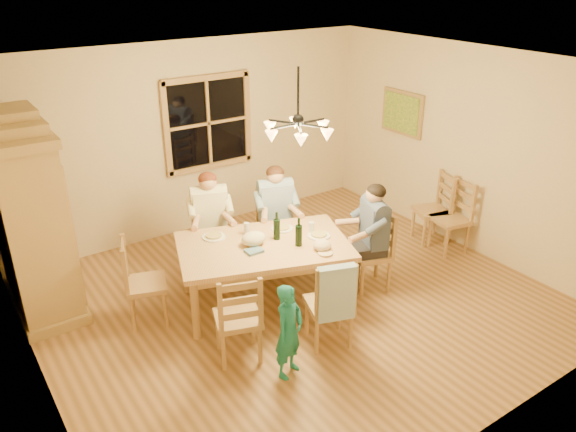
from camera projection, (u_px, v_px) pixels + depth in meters
floor at (297, 301)px, 6.56m from camera, size 5.50×5.50×0.00m
ceiling at (298, 66)px, 5.43m from camera, size 5.50×5.00×0.02m
wall_back at (195, 139)px, 7.87m from camera, size 5.50×0.02×2.70m
wall_left at (23, 268)px, 4.59m from camera, size 0.02×5.00×2.70m
wall_right at (467, 150)px, 7.41m from camera, size 0.02×5.00×2.70m
window at (208, 123)px, 7.87m from camera, size 1.30×0.06×1.30m
painting at (402, 113)px, 8.18m from camera, size 0.06×0.78×0.64m
chandelier at (298, 129)px, 5.69m from camera, size 0.77×0.68×0.71m
armoire at (30, 221)px, 6.08m from camera, size 0.66×1.40×2.30m
dining_table at (264, 252)px, 6.28m from camera, size 2.15×1.70×0.76m
chair_far_left at (212, 249)px, 7.10m from camera, size 0.55×0.54×0.99m
chair_far_right at (276, 241)px, 7.30m from camera, size 0.55×0.54×0.99m
chair_near_left at (238, 331)px, 5.54m from camera, size 0.55×0.54×0.99m
chair_near_right at (328, 316)px, 5.77m from camera, size 0.55×0.54×0.99m
chair_end_left at (148, 296)px, 6.12m from camera, size 0.54×0.55×0.99m
chair_end_right at (370, 264)px, 6.75m from camera, size 0.54×0.55×0.99m
adult_woman at (210, 211)px, 6.87m from camera, size 0.50×0.52×0.87m
adult_plaid_man at (276, 203)px, 7.07m from camera, size 0.50×0.52×0.87m
adult_slate_man at (373, 224)px, 6.52m from camera, size 0.52×0.50×0.87m
towel at (336, 293)px, 5.43m from camera, size 0.39×0.22×0.58m
wine_bottle_a at (277, 226)px, 6.29m from camera, size 0.08×0.08×0.33m
wine_bottle_b at (299, 232)px, 6.14m from camera, size 0.08×0.08×0.33m
plate_woman at (214, 237)px, 6.38m from camera, size 0.26×0.26×0.02m
plate_plaid at (282, 228)px, 6.58m from camera, size 0.26×0.26×0.02m
plate_slate at (319, 236)px, 6.41m from camera, size 0.26×0.26×0.02m
wine_glass_a at (247, 228)px, 6.44m from camera, size 0.06×0.06×0.14m
wine_glass_b at (311, 228)px, 6.46m from camera, size 0.06×0.06×0.14m
cap at (322, 245)px, 6.10m from camera, size 0.20×0.20×0.11m
napkin at (254, 251)px, 6.06m from camera, size 0.22×0.19×0.03m
cloth_bundle at (254, 239)px, 6.19m from camera, size 0.28×0.22×0.15m
child at (289, 331)px, 5.24m from camera, size 0.42×0.35×0.97m
chair_spare_front at (449, 230)px, 7.61m from camera, size 0.49×0.51×0.99m
chair_spare_back at (430, 221)px, 7.86m from camera, size 0.55×0.56×0.99m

